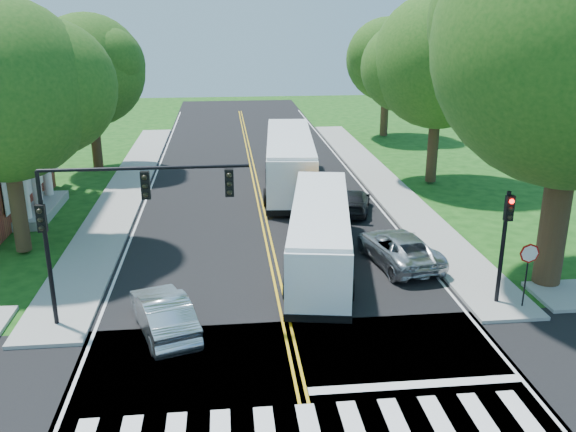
{
  "coord_description": "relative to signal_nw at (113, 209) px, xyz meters",
  "views": [
    {
      "loc": [
        -2.06,
        -13.74,
        10.65
      ],
      "look_at": [
        0.61,
        10.96,
        2.4
      ],
      "focal_mm": 38.0,
      "sensor_mm": 36.0,
      "label": 1
    }
  ],
  "objects": [
    {
      "name": "hatchback",
      "position": [
        1.52,
        -0.76,
        -3.63
      ],
      "size": [
        2.89,
        4.76,
        1.48
      ],
      "primitive_type": "imported",
      "rotation": [
        0.0,
        0.0,
        3.46
      ],
      "color": "silver",
      "rests_on": "road"
    },
    {
      "name": "bus_follow",
      "position": [
        7.97,
        17.56,
        -2.58
      ],
      "size": [
        4.01,
        13.3,
        3.39
      ],
      "rotation": [
        0.0,
        0.0,
        3.05
      ],
      "color": "white",
      "rests_on": "road"
    },
    {
      "name": "cross_road",
      "position": [
        5.86,
        -6.43,
        -4.37
      ],
      "size": [
        60.0,
        12.0,
        0.01
      ],
      "primitive_type": "cube",
      "color": "black",
      "rests_on": "ground"
    },
    {
      "name": "dark_sedan",
      "position": [
        10.98,
        12.03,
        -3.74
      ],
      "size": [
        2.84,
        4.62,
        1.25
      ],
      "primitive_type": "imported",
      "rotation": [
        0.0,
        0.0,
        2.87
      ],
      "color": "black",
      "rests_on": "road"
    },
    {
      "name": "center_line",
      "position": [
        5.86,
        15.57,
        -4.36
      ],
      "size": [
        0.36,
        70.0,
        0.01
      ],
      "primitive_type": "cube",
      "color": "gold",
      "rests_on": "road"
    },
    {
      "name": "road",
      "position": [
        5.86,
        11.57,
        -4.37
      ],
      "size": [
        14.0,
        96.0,
        0.01
      ],
      "primitive_type": "cube",
      "color": "black",
      "rests_on": "ground"
    },
    {
      "name": "edge_line_w",
      "position": [
        -0.94,
        15.57,
        -4.36
      ],
      "size": [
        0.12,
        70.0,
        0.01
      ],
      "primitive_type": "cube",
      "color": "silver",
      "rests_on": "road"
    },
    {
      "name": "bus_lead",
      "position": [
        7.88,
        4.59,
        -2.83
      ],
      "size": [
        4.31,
        11.55,
        2.92
      ],
      "rotation": [
        0.0,
        0.0,
        2.97
      ],
      "color": "white",
      "rests_on": "road"
    },
    {
      "name": "suv",
      "position": [
        11.42,
        4.48,
        -3.64
      ],
      "size": [
        3.24,
        5.57,
        1.46
      ],
      "primitive_type": "imported",
      "rotation": [
        0.0,
        0.0,
        3.31
      ],
      "color": "#B2B5B9",
      "rests_on": "road"
    },
    {
      "name": "signal_nw",
      "position": [
        0.0,
        0.0,
        0.0
      ],
      "size": [
        7.15,
        0.46,
        5.66
      ],
      "color": "black",
      "rests_on": "ground"
    },
    {
      "name": "ground",
      "position": [
        5.86,
        -6.43,
        -4.38
      ],
      "size": [
        140.0,
        140.0,
        0.0
      ],
      "primitive_type": "plane",
      "color": "#114010",
      "rests_on": "ground"
    },
    {
      "name": "tree_west_near",
      "position": [
        -5.64,
        7.57,
        3.15
      ],
      "size": [
        8.0,
        8.0,
        11.4
      ],
      "color": "#382616",
      "rests_on": "ground"
    },
    {
      "name": "edge_line_e",
      "position": [
        12.66,
        15.57,
        -4.36
      ],
      "size": [
        0.12,
        70.0,
        0.01
      ],
      "primitive_type": "cube",
      "color": "silver",
      "rests_on": "road"
    },
    {
      "name": "tree_east_mid",
      "position": [
        17.36,
        17.57,
        3.48
      ],
      "size": [
        8.4,
        8.4,
        11.93
      ],
      "color": "#382616",
      "rests_on": "ground"
    },
    {
      "name": "sidewalk_ne",
      "position": [
        14.16,
        18.57,
        -4.3
      ],
      "size": [
        2.6,
        40.0,
        0.15
      ],
      "primitive_type": "cube",
      "color": "gray",
      "rests_on": "ground"
    },
    {
      "name": "signal_ne",
      "position": [
        14.06,
        0.01,
        -1.41
      ],
      "size": [
        0.3,
        0.46,
        4.4
      ],
      "color": "black",
      "rests_on": "ground"
    },
    {
      "name": "stop_bar",
      "position": [
        9.36,
        -4.83,
        -4.36
      ],
      "size": [
        6.6,
        0.4,
        0.01
      ],
      "primitive_type": "cube",
      "color": "silver",
      "rests_on": "road"
    },
    {
      "name": "stop_sign",
      "position": [
        14.86,
        -0.45,
        -2.35
      ],
      "size": [
        0.76,
        0.08,
        2.53
      ],
      "color": "black",
      "rests_on": "ground"
    },
    {
      "name": "tree_west_far",
      "position": [
        -5.14,
        23.57,
        2.62
      ],
      "size": [
        7.6,
        7.6,
        10.67
      ],
      "color": "#382616",
      "rests_on": "ground"
    },
    {
      "name": "tree_east_far",
      "position": [
        18.36,
        33.57,
        2.48
      ],
      "size": [
        7.2,
        7.2,
        10.34
      ],
      "color": "#382616",
      "rests_on": "ground"
    },
    {
      "name": "sidewalk_nw",
      "position": [
        -2.44,
        18.57,
        -4.3
      ],
      "size": [
        2.6,
        40.0,
        0.15
      ],
      "primitive_type": "cube",
      "color": "gray",
      "rests_on": "ground"
    }
  ]
}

